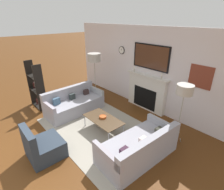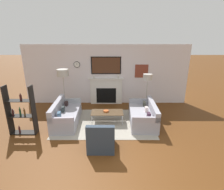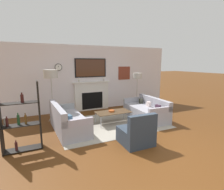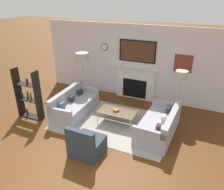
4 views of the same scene
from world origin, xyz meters
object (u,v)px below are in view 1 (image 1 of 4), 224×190
at_px(floor_lamp_right, 185,91).
at_px(shelf_unit, 36,87).
at_px(coffee_table, 103,119).
at_px(couch_left, 74,104).
at_px(armchair, 43,147).
at_px(floor_lamp_left, 94,58).
at_px(couch_right, 139,148).
at_px(decorative_bowl, 103,117).

relative_size(floor_lamp_right, shelf_unit, 1.00).
bearing_deg(coffee_table, shelf_unit, -163.61).
bearing_deg(shelf_unit, couch_left, 32.44).
bearing_deg(armchair, floor_lamp_left, 121.77).
bearing_deg(floor_lamp_right, couch_right, -104.86).
distance_m(couch_left, floor_lamp_left, 1.75).
bearing_deg(couch_left, decorative_bowl, 2.63).
height_order(armchair, shelf_unit, shelf_unit).
xyz_separation_m(coffee_table, decorative_bowl, (-0.05, 0.03, 0.06)).
height_order(couch_left, floor_lamp_right, floor_lamp_right).
distance_m(couch_left, couch_right, 2.82).
bearing_deg(floor_lamp_right, shelf_unit, -156.67).
bearing_deg(armchair, couch_right, 47.98).
distance_m(coffee_table, decorative_bowl, 0.08).
xyz_separation_m(couch_left, decorative_bowl, (1.46, 0.07, 0.14)).
bearing_deg(floor_lamp_left, shelf_unit, -115.79).
bearing_deg(couch_left, shelf_unit, -147.56).
height_order(decorative_bowl, shelf_unit, shelf_unit).
bearing_deg(floor_lamp_left, decorative_bowl, -30.65).
relative_size(couch_right, floor_lamp_right, 1.17).
distance_m(armchair, floor_lamp_right, 3.41).
xyz_separation_m(couch_right, floor_lamp_left, (-3.10, 1.10, 1.34)).
distance_m(couch_left, shelf_unit, 1.47).
relative_size(coffee_table, floor_lamp_left, 0.65).
height_order(armchair, floor_lamp_right, floor_lamp_right).
relative_size(floor_lamp_left, shelf_unit, 1.12).
height_order(floor_lamp_right, shelf_unit, shelf_unit).
distance_m(coffee_table, shelf_unit, 2.82).
distance_m(couch_right, coffee_table, 1.32).
xyz_separation_m(armchair, floor_lamp_left, (-1.67, 2.69, 1.35)).
height_order(coffee_table, floor_lamp_right, floor_lamp_right).
bearing_deg(floor_lamp_left, armchair, -58.23).
relative_size(armchair, floor_lamp_left, 0.47).
bearing_deg(armchair, shelf_unit, 161.80).
relative_size(couch_left, decorative_bowl, 9.47).
distance_m(armchair, shelf_unit, 2.74).
bearing_deg(floor_lamp_right, coffee_table, -146.54).
distance_m(decorative_bowl, floor_lamp_left, 2.35).
distance_m(couch_left, armchair, 2.11).
height_order(couch_left, decorative_bowl, couch_left).
xyz_separation_m(couch_right, coffee_table, (-1.31, 0.04, 0.10)).
bearing_deg(couch_left, floor_lamp_left, 104.57).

